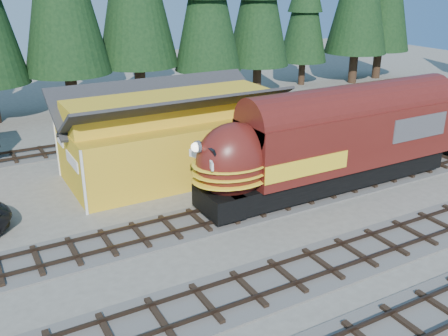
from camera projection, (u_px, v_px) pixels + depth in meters
ground at (271, 252)px, 21.61m from camera, size 120.00×120.00×0.00m
track_siding at (373, 177)px, 29.40m from camera, size 68.00×3.20×0.33m
depot at (171, 126)px, 29.08m from camera, size 12.80×7.00×5.30m
locomotive at (325, 148)px, 26.72m from camera, size 16.17×3.21×4.40m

